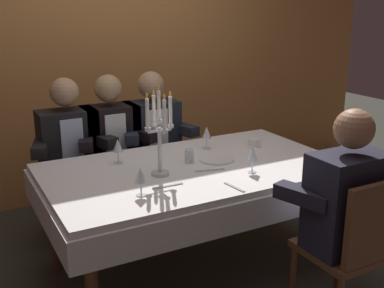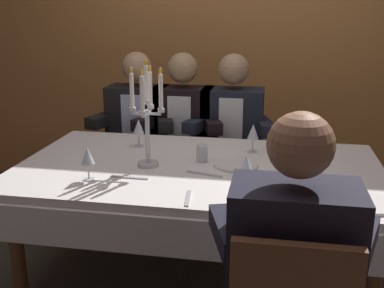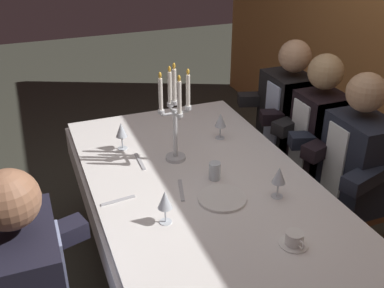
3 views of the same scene
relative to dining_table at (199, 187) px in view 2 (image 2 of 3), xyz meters
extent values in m
plane|color=#393A30|center=(0.00, 0.00, -0.62)|extent=(12.00, 12.00, 0.00)
cube|color=#C98444|center=(0.00, 1.66, 0.73)|extent=(6.00, 0.12, 2.70)
cube|color=silver|center=(0.00, 0.00, 0.10)|extent=(1.90, 1.10, 0.04)
cube|color=silver|center=(0.00, 0.00, -0.01)|extent=(1.94, 1.14, 0.18)
cylinder|color=brown|center=(-0.83, -0.43, -0.27)|extent=(0.07, 0.07, 0.70)
cylinder|color=brown|center=(-0.83, 0.43, -0.27)|extent=(0.07, 0.07, 0.70)
cylinder|color=brown|center=(0.83, 0.43, -0.27)|extent=(0.07, 0.07, 0.70)
cylinder|color=silver|center=(-0.26, -0.05, 0.13)|extent=(0.11, 0.11, 0.02)
cylinder|color=silver|center=(-0.26, -0.05, 0.28)|extent=(0.02, 0.02, 0.28)
cylinder|color=silver|center=(-0.26, -0.05, 0.46)|extent=(0.04, 0.04, 0.02)
cylinder|color=white|center=(-0.26, -0.05, 0.55)|extent=(0.02, 0.02, 0.17)
ellipsoid|color=yellow|center=(-0.26, -0.05, 0.66)|extent=(0.02, 0.02, 0.03)
cylinder|color=silver|center=(-0.22, -0.05, 0.40)|extent=(0.08, 0.01, 0.01)
cylinder|color=silver|center=(-0.19, -0.05, 0.42)|extent=(0.04, 0.04, 0.02)
cylinder|color=white|center=(-0.19, -0.05, 0.51)|extent=(0.02, 0.02, 0.17)
ellipsoid|color=yellow|center=(-0.19, -0.05, 0.62)|extent=(0.02, 0.02, 0.03)
cylinder|color=silver|center=(-0.26, -0.01, 0.40)|extent=(0.01, 0.07, 0.01)
cylinder|color=silver|center=(-0.26, 0.02, 0.42)|extent=(0.04, 0.04, 0.02)
cylinder|color=white|center=(-0.26, 0.02, 0.51)|extent=(0.02, 0.02, 0.17)
ellipsoid|color=yellow|center=(-0.26, 0.02, 0.62)|extent=(0.02, 0.02, 0.03)
cylinder|color=silver|center=(-0.30, -0.05, 0.40)|extent=(0.07, 0.01, 0.01)
cylinder|color=silver|center=(-0.34, -0.05, 0.42)|extent=(0.04, 0.04, 0.02)
cylinder|color=white|center=(-0.34, -0.05, 0.51)|extent=(0.02, 0.02, 0.17)
ellipsoid|color=yellow|center=(-0.34, -0.05, 0.62)|extent=(0.02, 0.02, 0.03)
cylinder|color=silver|center=(-0.26, -0.09, 0.40)|extent=(0.01, 0.08, 0.01)
cylinder|color=silver|center=(-0.26, -0.13, 0.42)|extent=(0.04, 0.04, 0.02)
cylinder|color=white|center=(-0.26, -0.13, 0.51)|extent=(0.02, 0.02, 0.17)
ellipsoid|color=yellow|center=(-0.26, -0.13, 0.62)|extent=(0.02, 0.02, 0.03)
cylinder|color=white|center=(0.19, 0.03, 0.13)|extent=(0.24, 0.24, 0.01)
cylinder|color=white|center=(0.79, -0.38, 0.13)|extent=(0.22, 0.22, 0.01)
cylinder|color=silver|center=(0.26, -0.28, 0.12)|extent=(0.06, 0.06, 0.00)
cylinder|color=silver|center=(0.26, -0.28, 0.16)|extent=(0.01, 0.01, 0.07)
cone|color=silver|center=(0.26, -0.28, 0.24)|extent=(0.07, 0.07, 0.08)
cylinder|color=#E0D172|center=(0.26, -0.28, 0.22)|extent=(0.04, 0.04, 0.03)
cylinder|color=silver|center=(0.26, 0.29, 0.12)|extent=(0.06, 0.06, 0.00)
cylinder|color=silver|center=(0.26, 0.29, 0.16)|extent=(0.01, 0.01, 0.07)
cone|color=silver|center=(0.26, 0.29, 0.24)|extent=(0.07, 0.07, 0.08)
cylinder|color=silver|center=(-0.41, 0.29, 0.12)|extent=(0.06, 0.06, 0.00)
cylinder|color=silver|center=(-0.41, 0.29, 0.16)|extent=(0.01, 0.01, 0.07)
cone|color=silver|center=(-0.41, 0.29, 0.24)|extent=(0.07, 0.07, 0.08)
cylinder|color=silver|center=(-0.49, -0.30, 0.12)|extent=(0.06, 0.06, 0.00)
cylinder|color=silver|center=(-0.49, -0.30, 0.16)|extent=(0.01, 0.01, 0.07)
cone|color=silver|center=(-0.49, -0.30, 0.24)|extent=(0.07, 0.07, 0.08)
cylinder|color=maroon|center=(-0.49, -0.30, 0.22)|extent=(0.04, 0.04, 0.03)
cylinder|color=silver|center=(0.01, 0.07, 0.17)|extent=(0.06, 0.06, 0.09)
cylinder|color=white|center=(0.60, 0.17, 0.12)|extent=(0.12, 0.12, 0.01)
cylinder|color=white|center=(0.60, 0.17, 0.15)|extent=(0.08, 0.08, 0.05)
torus|color=white|center=(0.65, 0.17, 0.15)|extent=(0.04, 0.01, 0.04)
cube|color=#B7B7BC|center=(-0.30, -0.24, 0.12)|extent=(0.19, 0.02, 0.01)
cube|color=#B7B7BC|center=(0.03, -0.44, 0.12)|extent=(0.04, 0.17, 0.01)
cube|color=#B7B7BC|center=(0.05, -0.13, 0.12)|extent=(0.19, 0.07, 0.01)
cylinder|color=brown|center=(-0.77, 0.70, -0.41)|extent=(0.04, 0.04, 0.42)
cylinder|color=brown|center=(-0.41, 0.70, -0.41)|extent=(0.04, 0.04, 0.42)
cylinder|color=brown|center=(-0.77, 1.06, -0.41)|extent=(0.04, 0.04, 0.42)
cylinder|color=brown|center=(-0.41, 1.06, -0.41)|extent=(0.04, 0.04, 0.42)
cube|color=brown|center=(-0.59, 0.88, -0.18)|extent=(0.42, 0.42, 0.04)
cube|color=brown|center=(-0.59, 1.07, 0.06)|extent=(0.38, 0.04, 0.44)
cube|color=black|center=(-0.59, 0.88, 0.11)|extent=(0.42, 0.26, 0.54)
cube|color=silver|center=(-0.59, 0.75, 0.14)|extent=(0.16, 0.01, 0.40)
sphere|color=tan|center=(-0.59, 0.88, 0.51)|extent=(0.21, 0.21, 0.21)
cube|color=black|center=(-0.81, 0.78, 0.15)|extent=(0.19, 0.34, 0.08)
cube|color=black|center=(-0.37, 0.78, 0.15)|extent=(0.19, 0.34, 0.08)
cylinder|color=brown|center=(-0.44, 0.70, -0.41)|extent=(0.04, 0.04, 0.42)
cylinder|color=brown|center=(-0.08, 0.70, -0.41)|extent=(0.04, 0.04, 0.42)
cylinder|color=brown|center=(-0.44, 1.06, -0.41)|extent=(0.04, 0.04, 0.42)
cylinder|color=brown|center=(-0.08, 1.06, -0.41)|extent=(0.04, 0.04, 0.42)
cube|color=brown|center=(-0.26, 0.88, -0.18)|extent=(0.42, 0.42, 0.04)
cube|color=brown|center=(-0.26, 1.07, 0.06)|extent=(0.38, 0.04, 0.44)
cube|color=black|center=(-0.26, 0.88, 0.11)|extent=(0.42, 0.26, 0.54)
cube|color=white|center=(-0.26, 0.75, 0.14)|extent=(0.16, 0.01, 0.40)
sphere|color=tan|center=(-0.26, 0.88, 0.51)|extent=(0.21, 0.21, 0.21)
cube|color=black|center=(-0.48, 0.78, 0.15)|extent=(0.19, 0.34, 0.08)
cube|color=black|center=(-0.04, 0.78, 0.15)|extent=(0.19, 0.34, 0.08)
cylinder|color=brown|center=(-0.09, 0.70, -0.41)|extent=(0.04, 0.04, 0.42)
cylinder|color=brown|center=(0.27, 0.70, -0.41)|extent=(0.04, 0.04, 0.42)
cylinder|color=brown|center=(-0.09, 1.06, -0.41)|extent=(0.04, 0.04, 0.42)
cylinder|color=brown|center=(0.27, 1.06, -0.41)|extent=(0.04, 0.04, 0.42)
cube|color=brown|center=(0.09, 0.88, -0.18)|extent=(0.42, 0.42, 0.04)
cube|color=brown|center=(0.09, 1.07, 0.06)|extent=(0.38, 0.04, 0.44)
cube|color=black|center=(0.09, 0.88, 0.11)|extent=(0.42, 0.26, 0.54)
cube|color=white|center=(0.09, 0.75, 0.14)|extent=(0.16, 0.01, 0.40)
sphere|color=tan|center=(0.09, 0.88, 0.51)|extent=(0.21, 0.21, 0.21)
cube|color=black|center=(-0.13, 0.78, 0.15)|extent=(0.19, 0.34, 0.08)
cube|color=black|center=(0.31, 0.78, 0.15)|extent=(0.19, 0.34, 0.08)
cube|color=black|center=(0.46, -0.88, 0.11)|extent=(0.42, 0.26, 0.54)
cube|color=#8A94B8|center=(0.46, -0.75, 0.14)|extent=(0.16, 0.01, 0.40)
sphere|color=#9D6A4D|center=(0.46, -0.88, 0.51)|extent=(0.21, 0.21, 0.21)
cube|color=black|center=(0.68, -0.78, 0.15)|extent=(0.19, 0.34, 0.08)
cube|color=black|center=(0.24, -0.78, 0.15)|extent=(0.19, 0.34, 0.08)
camera|label=1|loc=(-1.38, -2.54, 1.13)|focal=44.15mm
camera|label=2|loc=(0.38, -2.28, 0.92)|focal=43.53mm
camera|label=3|loc=(1.86, -0.77, 1.38)|focal=43.14mm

